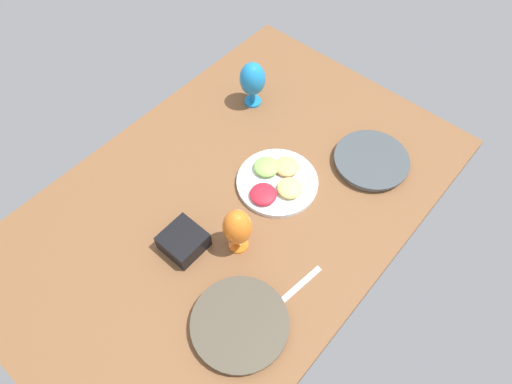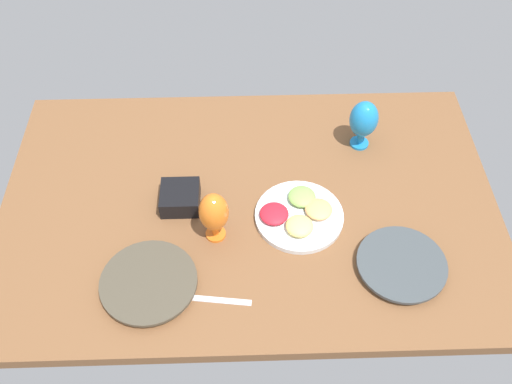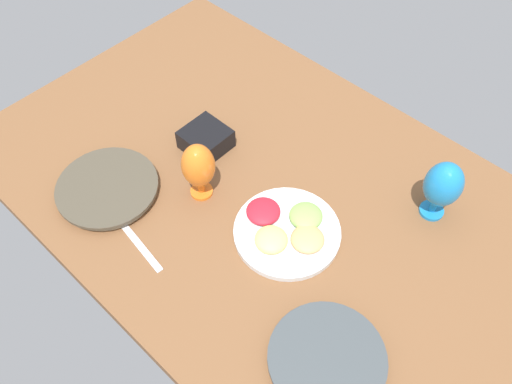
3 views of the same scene
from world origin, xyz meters
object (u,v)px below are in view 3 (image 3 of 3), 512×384
(hurricane_glass_orange, at_px, (198,167))
(square_bowl_black, at_px, (207,138))
(fruit_platter, at_px, (287,230))
(dinner_plate_right, at_px, (108,189))
(hurricane_glass_blue, at_px, (443,186))
(dinner_plate_left, at_px, (327,359))

(hurricane_glass_orange, relative_size, square_bowl_black, 1.50)
(fruit_platter, height_order, hurricane_glass_orange, hurricane_glass_orange)
(dinner_plate_right, bearing_deg, hurricane_glass_blue, -141.19)
(dinner_plate_left, bearing_deg, hurricane_glass_blue, -84.66)
(fruit_platter, relative_size, hurricane_glass_blue, 1.49)
(dinner_plate_right, distance_m, hurricane_glass_blue, 0.89)
(square_bowl_black, bearing_deg, hurricane_glass_orange, 131.04)
(hurricane_glass_blue, xyz_separation_m, hurricane_glass_orange, (0.50, 0.38, -0.00))
(dinner_plate_left, distance_m, hurricane_glass_blue, 0.52)
(dinner_plate_right, bearing_deg, dinner_plate_left, -176.91)
(fruit_platter, bearing_deg, dinner_plate_left, 145.83)
(fruit_platter, distance_m, hurricane_glass_orange, 0.28)
(dinner_plate_left, xyz_separation_m, hurricane_glass_orange, (0.55, -0.14, 0.10))
(hurricane_glass_orange, bearing_deg, square_bowl_black, -48.96)
(dinner_plate_left, relative_size, hurricane_glass_orange, 1.44)
(dinner_plate_right, relative_size, fruit_platter, 1.00)
(dinner_plate_right, relative_size, hurricane_glass_orange, 1.52)
(fruit_platter, xyz_separation_m, hurricane_glass_blue, (-0.24, -0.32, 0.10))
(fruit_platter, bearing_deg, hurricane_glass_blue, -126.81)
(hurricane_glass_orange, distance_m, square_bowl_black, 0.19)
(hurricane_glass_blue, bearing_deg, hurricane_glass_orange, 37.07)
(hurricane_glass_blue, height_order, square_bowl_black, hurricane_glass_blue)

